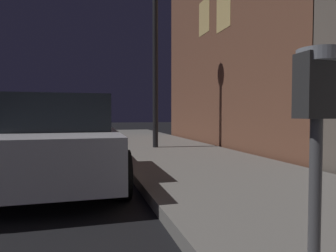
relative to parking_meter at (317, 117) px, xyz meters
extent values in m
cylinder|color=#59595B|center=(0.00, 0.00, -0.49)|extent=(0.06, 0.06, 0.97)
cube|color=#333333|center=(0.00, 0.00, 0.14)|extent=(0.19, 0.11, 0.30)
cylinder|color=#999EA5|center=(0.00, 0.00, 0.28)|extent=(0.19, 0.19, 0.06)
cube|color=black|center=(-0.06, 0.00, 0.18)|extent=(0.01, 0.08, 0.11)
cube|color=#B7B7BF|center=(-1.42, 4.04, -0.56)|extent=(1.85, 4.17, 0.64)
cube|color=#1E2328|center=(-1.42, 3.98, 0.02)|extent=(1.59, 1.98, 0.56)
cylinder|color=black|center=(-2.28, 5.34, -0.80)|extent=(0.24, 0.67, 0.66)
cylinder|color=black|center=(-0.51, 5.30, -0.80)|extent=(0.24, 0.67, 0.66)
cylinder|color=black|center=(-0.57, 2.74, -0.80)|extent=(0.24, 0.67, 0.66)
cube|color=maroon|center=(-1.42, 9.91, -0.56)|extent=(1.99, 4.39, 0.64)
cube|color=#1E2328|center=(-1.42, 9.82, 0.02)|extent=(1.67, 2.11, 0.56)
cylinder|color=black|center=(-2.39, 11.20, -0.80)|extent=(0.25, 0.67, 0.66)
cylinder|color=black|center=(-0.58, 11.28, -0.80)|extent=(0.25, 0.67, 0.66)
cylinder|color=black|center=(-2.27, 8.53, -0.80)|extent=(0.25, 0.67, 0.66)
cylinder|color=black|center=(-0.45, 8.61, -0.80)|extent=(0.25, 0.67, 0.66)
cube|color=navy|center=(-1.42, 15.54, -0.56)|extent=(2.09, 4.19, 0.64)
cube|color=#1E2328|center=(-1.44, 15.30, 0.02)|extent=(1.75, 2.33, 0.56)
cylinder|color=black|center=(-2.28, 16.87, -0.80)|extent=(0.26, 0.67, 0.66)
cylinder|color=black|center=(-0.42, 16.75, -0.80)|extent=(0.26, 0.67, 0.66)
cylinder|color=black|center=(-2.43, 14.33, -0.80)|extent=(0.26, 0.67, 0.66)
cylinder|color=black|center=(-0.57, 14.22, -0.80)|extent=(0.26, 0.67, 0.66)
cube|color=silver|center=(-1.42, 21.84, -0.56)|extent=(1.82, 4.15, 0.64)
cube|color=#1E2328|center=(-1.43, 21.64, 0.02)|extent=(1.56, 2.15, 0.56)
cylinder|color=black|center=(-2.26, 23.14, -0.80)|extent=(0.24, 0.67, 0.66)
cylinder|color=black|center=(-0.52, 23.09, -0.80)|extent=(0.24, 0.67, 0.66)
cylinder|color=black|center=(-2.32, 20.59, -0.80)|extent=(0.24, 0.67, 0.66)
cylinder|color=black|center=(-0.59, 20.55, -0.80)|extent=(0.24, 0.67, 0.66)
cylinder|color=black|center=(1.00, 7.28, 1.44)|extent=(0.16, 0.16, 4.83)
cube|color=#F2D17F|center=(3.05, 6.89, 3.17)|extent=(0.06, 0.90, 1.20)
cube|color=#F2D17F|center=(3.05, 8.34, 3.43)|extent=(0.06, 0.90, 1.20)
camera|label=1|loc=(-1.03, -1.09, 0.01)|focal=30.68mm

